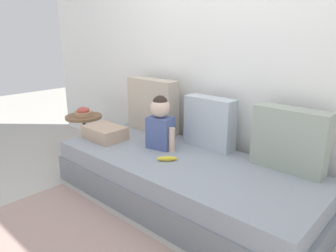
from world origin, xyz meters
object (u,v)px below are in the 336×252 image
(couch, at_px, (182,180))
(banana, at_px, (167,159))
(throw_pillow_right, at_px, (289,140))
(folded_blanket, at_px, (105,133))
(throw_pillow_left, at_px, (153,105))
(toddler, at_px, (160,122))
(throw_pillow_center, at_px, (210,123))
(side_table, at_px, (84,124))
(fruit_bowl, at_px, (83,112))

(couch, height_order, banana, banana)
(throw_pillow_right, relative_size, folded_blanket, 1.36)
(throw_pillow_left, xyz_separation_m, toddler, (0.41, -0.31, -0.04))
(throw_pillow_center, bearing_deg, throw_pillow_left, 180.00)
(side_table, distance_m, fruit_bowl, 0.15)
(throw_pillow_center, xyz_separation_m, toddler, (-0.31, -0.31, 0.01))
(throw_pillow_center, bearing_deg, throw_pillow_right, 0.00)
(toddler, xyz_separation_m, side_table, (-1.26, 0.02, -0.27))
(throw_pillow_center, distance_m, toddler, 0.44)
(toddler, relative_size, side_table, 1.03)
(throw_pillow_right, distance_m, toddler, 1.08)
(fruit_bowl, bearing_deg, side_table, 0.00)
(toddler, bearing_deg, fruit_bowl, 179.10)
(throw_pillow_right, xyz_separation_m, folded_blanket, (-1.60, -0.50, -0.18))
(toddler, relative_size, folded_blanket, 1.20)
(toddler, relative_size, banana, 2.81)
(side_table, bearing_deg, couch, -3.22)
(folded_blanket, xyz_separation_m, fruit_bowl, (-0.69, 0.21, 0.05))
(fruit_bowl, bearing_deg, toddler, -0.90)
(folded_blanket, xyz_separation_m, side_table, (-0.69, 0.21, -0.10))
(couch, bearing_deg, throw_pillow_center, 90.00)
(toddler, xyz_separation_m, fruit_bowl, (-1.26, 0.02, -0.13))
(couch, relative_size, throw_pillow_left, 3.93)
(throw_pillow_left, height_order, throw_pillow_right, throw_pillow_left)
(couch, distance_m, throw_pillow_right, 0.93)
(throw_pillow_left, xyz_separation_m, throw_pillow_right, (1.44, 0.00, -0.04))
(fruit_bowl, bearing_deg, folded_blanket, -16.84)
(toddler, bearing_deg, banana, -36.11)
(banana, bearing_deg, fruit_bowl, 172.27)
(side_table, bearing_deg, throw_pillow_center, 10.51)
(throw_pillow_right, height_order, banana, throw_pillow_right)
(folded_blanket, relative_size, side_table, 0.86)
(throw_pillow_right, bearing_deg, side_table, -172.76)
(folded_blanket, bearing_deg, side_table, 163.16)
(banana, distance_m, fruit_bowl, 1.53)
(throw_pillow_right, xyz_separation_m, fruit_bowl, (-2.29, -0.29, -0.13))
(throw_pillow_left, relative_size, banana, 3.49)
(throw_pillow_center, bearing_deg, folded_blanket, -150.50)
(toddler, height_order, folded_blanket, toddler)
(throw_pillow_left, height_order, side_table, throw_pillow_left)
(fruit_bowl, bearing_deg, banana, -7.73)
(banana, relative_size, fruit_bowl, 0.82)
(fruit_bowl, bearing_deg, throw_pillow_center, 10.51)
(couch, distance_m, side_table, 1.58)
(banana, xyz_separation_m, folded_blanket, (-0.83, -0.00, 0.04))
(throw_pillow_center, height_order, toddler, toddler)
(throw_pillow_left, height_order, fruit_bowl, throw_pillow_left)
(couch, xyz_separation_m, fruit_bowl, (-1.57, 0.09, 0.31))
(throw_pillow_right, relative_size, toddler, 1.13)
(throw_pillow_left, relative_size, folded_blanket, 1.48)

